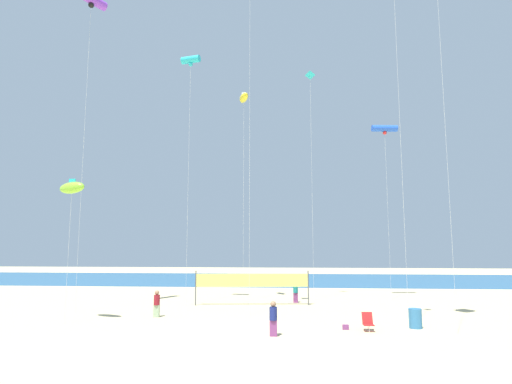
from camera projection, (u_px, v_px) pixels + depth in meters
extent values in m
plane|color=#D1BC89|center=(221.00, 346.00, 17.55)|extent=(120.00, 120.00, 0.00)
cube|color=#28608C|center=(264.00, 279.00, 51.15)|extent=(120.00, 20.00, 0.01)
cube|color=#7A3872|center=(273.00, 328.00, 19.40)|extent=(0.35, 0.21, 0.73)
cylinder|color=navy|center=(273.00, 314.00, 19.49)|extent=(0.37, 0.37, 0.60)
sphere|color=#997051|center=(273.00, 304.00, 19.54)|extent=(0.27, 0.27, 0.27)
cube|color=#7A3872|center=(296.00, 298.00, 30.58)|extent=(0.34, 0.21, 0.72)
cylinder|color=#19727A|center=(296.00, 289.00, 30.67)|extent=(0.36, 0.36, 0.59)
sphere|color=tan|center=(295.00, 283.00, 30.72)|extent=(0.27, 0.27, 0.27)
cube|color=#99B28C|center=(156.00, 311.00, 24.49)|extent=(0.34, 0.20, 0.70)
cylinder|color=maroon|center=(157.00, 300.00, 24.57)|extent=(0.35, 0.35, 0.58)
sphere|color=#997051|center=(157.00, 293.00, 24.63)|extent=(0.26, 0.26, 0.26)
cube|color=red|center=(369.00, 325.00, 20.43)|extent=(0.52, 0.48, 0.03)
cube|color=red|center=(367.00, 318.00, 20.75)|extent=(0.52, 0.23, 0.57)
cylinder|color=silver|center=(369.00, 329.00, 20.27)|extent=(0.03, 0.03, 0.32)
cylinder|color=silver|center=(368.00, 328.00, 20.56)|extent=(0.03, 0.03, 0.32)
cylinder|color=teal|center=(415.00, 318.00, 21.27)|extent=(0.66, 0.66, 0.98)
cylinder|color=#4C4C51|center=(196.00, 288.00, 29.35)|extent=(0.08, 0.08, 2.40)
cylinder|color=#4C4C51|center=(308.00, 288.00, 29.45)|extent=(0.08, 0.08, 2.40)
cube|color=#EAE566|center=(252.00, 280.00, 29.47)|extent=(7.95, 0.71, 0.90)
cube|color=#7A3872|center=(346.00, 327.00, 20.87)|extent=(0.31, 0.16, 0.25)
cylinder|color=silver|center=(446.00, 138.00, 21.12)|extent=(0.01, 0.01, 19.27)
cylinder|color=silver|center=(401.00, 149.00, 21.82)|extent=(0.01, 0.01, 18.46)
cylinder|color=silver|center=(388.00, 212.00, 32.92)|extent=(0.01, 0.01, 13.62)
cylinder|color=blue|center=(385.00, 128.00, 33.77)|extent=(2.09, 0.72, 0.53)
sphere|color=red|center=(385.00, 133.00, 33.73)|extent=(0.32, 0.32, 0.32)
cylinder|color=silver|center=(188.00, 178.00, 30.22)|extent=(0.01, 0.01, 18.11)
cylinder|color=#26BFCC|center=(191.00, 60.00, 31.36)|extent=(1.52, 0.84, 0.53)
sphere|color=#26BFCC|center=(191.00, 64.00, 31.31)|extent=(0.32, 0.32, 0.32)
cylinder|color=silver|center=(83.00, 148.00, 27.44)|extent=(0.01, 0.01, 21.10)
sphere|color=black|center=(91.00, 5.00, 28.71)|extent=(0.38, 0.38, 0.38)
cylinder|color=silver|center=(250.00, 141.00, 26.52)|extent=(0.01, 0.01, 21.61)
cylinder|color=silver|center=(68.00, 255.00, 22.76)|extent=(0.01, 0.01, 7.40)
ellipsoid|color=#8CD833|center=(72.00, 188.00, 23.23)|extent=(1.97, 1.32, 0.72)
cube|color=#26BFCC|center=(72.00, 183.00, 23.26)|extent=(0.37, 0.06, 0.46)
cylinder|color=silver|center=(312.00, 184.00, 32.66)|extent=(0.01, 0.01, 17.89)
pyramid|color=#26BFCC|center=(310.00, 75.00, 33.83)|extent=(0.66, 0.65, 0.47)
cylinder|color=silver|center=(243.00, 197.00, 31.58)|extent=(0.01, 0.01, 15.66)
ellipsoid|color=yellow|center=(244.00, 98.00, 32.57)|extent=(1.07, 1.72, 0.62)
cube|color=white|center=(244.00, 95.00, 32.60)|extent=(0.32, 0.06, 0.40)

